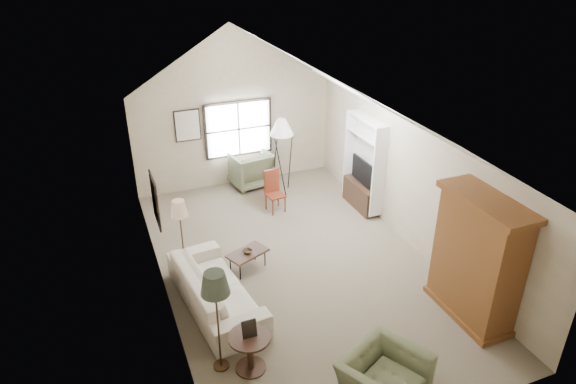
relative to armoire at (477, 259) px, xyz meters
name	(u,v)px	position (x,y,z in m)	size (l,w,h in m)	color
room_shell	(297,106)	(-2.18, 2.40, 2.11)	(5.01, 8.01, 4.00)	#675D4A
window	(238,129)	(-2.08, 6.36, 0.35)	(1.72, 0.08, 1.42)	black
skylight	(342,84)	(-0.88, 3.30, 2.12)	(0.80, 1.20, 0.52)	white
wall_art	(172,161)	(-4.06, 4.34, 0.63)	(1.97, 3.71, 0.88)	black
armoire	(477,259)	(0.00, 0.00, 0.00)	(0.60, 1.50, 2.20)	brown
tv_alcove	(364,162)	(0.16, 4.00, 0.05)	(0.32, 1.30, 2.10)	white
media_console	(361,195)	(0.14, 4.00, -0.80)	(0.34, 1.18, 0.60)	#382316
tv_panel	(363,171)	(0.14, 4.00, -0.18)	(0.05, 0.90, 0.55)	black
sofa	(216,288)	(-3.93, 1.77, -0.74)	(2.50, 0.98, 0.73)	beige
armchair_near	(384,379)	(-2.29, -1.02, -0.74)	(1.11, 0.97, 0.72)	#5D6547
armchair_far	(250,168)	(-1.90, 6.10, -0.65)	(0.97, 0.99, 0.90)	#6D6F4E
coffee_table	(248,261)	(-3.10, 2.59, -0.90)	(0.77, 0.43, 0.39)	#3D2219
bowl	(247,251)	(-3.10, 2.59, -0.69)	(0.18, 0.18, 0.05)	#342315
side_table	(250,353)	(-3.83, 0.17, -0.79)	(0.63, 0.63, 0.63)	#3B2518
side_chair	(275,192)	(-1.79, 4.56, -0.60)	(0.39, 0.39, 0.99)	maroon
tripod_lamp	(282,156)	(-1.30, 5.42, -0.13)	(0.56, 0.56, 1.94)	silver
dark_lamp	(218,321)	(-4.23, 0.37, -0.23)	(0.42, 0.42, 1.74)	#252A1E
tan_lamp	(182,236)	(-4.23, 2.97, -0.32)	(0.31, 0.31, 1.57)	tan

